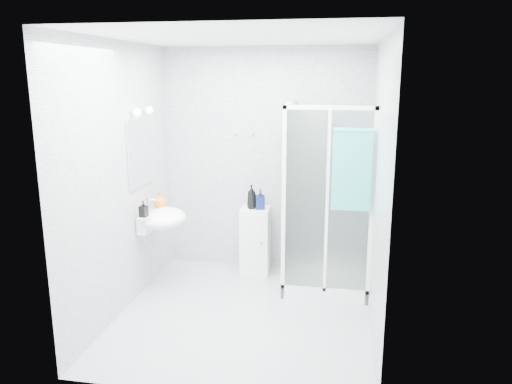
% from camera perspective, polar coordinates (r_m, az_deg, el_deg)
% --- Properties ---
extents(room, '(2.40, 2.60, 2.60)m').
position_cam_1_polar(room, '(4.58, -1.39, 0.87)').
color(room, silver).
rests_on(room, ground).
extents(shower_enclosure, '(0.90, 0.95, 2.00)m').
position_cam_1_polar(shower_enclosure, '(5.47, 7.22, -6.46)').
color(shower_enclosure, white).
rests_on(shower_enclosure, ground).
extents(wall_basin, '(0.46, 0.56, 0.35)m').
position_cam_1_polar(wall_basin, '(5.39, -10.72, -2.98)').
color(wall_basin, white).
rests_on(wall_basin, ground).
extents(mirror, '(0.02, 0.60, 0.70)m').
position_cam_1_polar(mirror, '(5.32, -13.06, 4.45)').
color(mirror, white).
rests_on(mirror, room).
extents(vanity_lights, '(0.10, 0.40, 0.08)m').
position_cam_1_polar(vanity_lights, '(5.25, -12.80, 8.98)').
color(vanity_lights, silver).
rests_on(vanity_lights, room).
extents(wall_hooks, '(0.23, 0.06, 0.03)m').
position_cam_1_polar(wall_hooks, '(5.79, -1.36, 6.68)').
color(wall_hooks, silver).
rests_on(wall_hooks, room).
extents(storage_cabinet, '(0.34, 0.36, 0.79)m').
position_cam_1_polar(storage_cabinet, '(5.83, -0.11, -5.64)').
color(storage_cabinet, white).
rests_on(storage_cabinet, ground).
extents(hand_towel, '(0.37, 0.05, 0.79)m').
position_cam_1_polar(hand_towel, '(4.83, 10.91, 2.73)').
color(hand_towel, teal).
rests_on(hand_towel, shower_enclosure).
extents(shampoo_bottle_a, '(0.13, 0.13, 0.28)m').
position_cam_1_polar(shampoo_bottle_a, '(5.69, -0.50, -0.54)').
color(shampoo_bottle_a, black).
rests_on(shampoo_bottle_a, storage_cabinet).
extents(shampoo_bottle_b, '(0.12, 0.12, 0.23)m').
position_cam_1_polar(shampoo_bottle_b, '(5.67, 0.49, -0.83)').
color(shampoo_bottle_b, '#0C164A').
rests_on(shampoo_bottle_b, storage_cabinet).
extents(soap_dispenser_orange, '(0.15, 0.15, 0.19)m').
position_cam_1_polar(soap_dispenser_orange, '(5.52, -10.95, -0.89)').
color(soap_dispenser_orange, orange).
rests_on(soap_dispenser_orange, wall_basin).
extents(soap_dispenser_black, '(0.09, 0.09, 0.17)m').
position_cam_1_polar(soap_dispenser_black, '(5.23, -12.74, -1.89)').
color(soap_dispenser_black, black).
rests_on(soap_dispenser_black, wall_basin).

